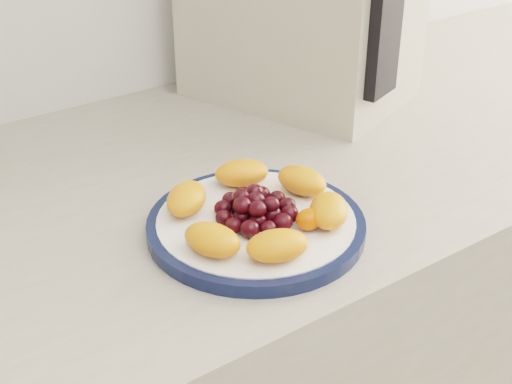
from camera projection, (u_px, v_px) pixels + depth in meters
plate_rim at (256, 226)px, 0.78m from camera, size 0.24×0.24×0.01m
plate_face at (256, 225)px, 0.78m from camera, size 0.22×0.22×0.02m
fruit_plate at (260, 207)px, 0.77m from camera, size 0.21×0.21×0.03m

